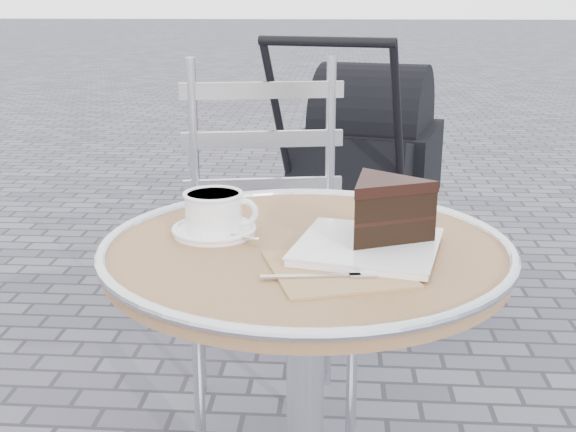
# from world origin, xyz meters

# --- Properties ---
(cafe_table) EXTENTS (0.72, 0.72, 0.74)m
(cafe_table) POSITION_xyz_m (0.00, 0.00, 0.57)
(cafe_table) COLOR silver
(cafe_table) RESTS_ON ground
(cappuccino_set) EXTENTS (0.16, 0.15, 0.08)m
(cappuccino_set) POSITION_xyz_m (-0.17, 0.05, 0.77)
(cappuccino_set) COLOR white
(cappuccino_set) RESTS_ON cafe_table
(cake_plate_set) EXTENTS (0.32, 0.35, 0.12)m
(cake_plate_set) POSITION_xyz_m (0.12, -0.02, 0.79)
(cake_plate_set) COLOR #A47A5A
(cake_plate_set) RESTS_ON cafe_table
(bistro_chair) EXTENTS (0.52, 0.52, 0.99)m
(bistro_chair) POSITION_xyz_m (-0.14, 0.68, 0.61)
(bistro_chair) COLOR silver
(bistro_chair) RESTS_ON ground
(baby_stroller) EXTENTS (0.68, 1.07, 1.03)m
(baby_stroller) POSITION_xyz_m (0.16, 1.58, 0.46)
(baby_stroller) COLOR black
(baby_stroller) RESTS_ON ground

